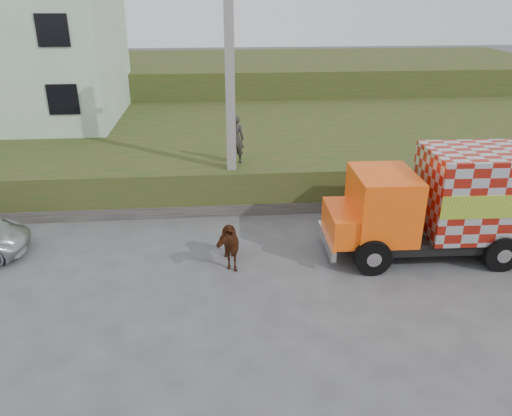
{
  "coord_description": "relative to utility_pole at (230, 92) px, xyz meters",
  "views": [
    {
      "loc": [
        -1.57,
        -11.52,
        7.05
      ],
      "look_at": [
        -0.43,
        1.63,
        1.3
      ],
      "focal_mm": 35.0,
      "sensor_mm": 36.0,
      "label": 1
    }
  ],
  "objects": [
    {
      "name": "retaining_strip",
      "position": [
        -1.0,
        -0.4,
        -3.88
      ],
      "size": [
        16.0,
        0.5,
        0.4
      ],
      "primitive_type": "cube",
      "color": "#595651",
      "rests_on": "ground"
    },
    {
      "name": "utility_pole",
      "position": [
        0.0,
        0.0,
        0.0
      ],
      "size": [
        1.2,
        0.3,
        8.0
      ],
      "color": "gray",
      "rests_on": "ground"
    },
    {
      "name": "cargo_truck",
      "position": [
        6.4,
        -3.74,
        -2.48
      ],
      "size": [
        7.02,
        2.59,
        3.1
      ],
      "rotation": [
        0.0,
        0.0,
        -0.03
      ],
      "color": "black",
      "rests_on": "ground"
    },
    {
      "name": "embankment_far",
      "position": [
        1.0,
        17.4,
        -2.58
      ],
      "size": [
        40.0,
        12.0,
        3.0
      ],
      "primitive_type": "cube",
      "color": "#294818",
      "rests_on": "ground"
    },
    {
      "name": "building",
      "position": [
        -10.0,
        8.4,
        0.42
      ],
      "size": [
        10.0,
        8.0,
        6.0
      ],
      "primitive_type": "cube",
      "color": "silver",
      "rests_on": "embankment"
    },
    {
      "name": "ground",
      "position": [
        1.0,
        -4.6,
        -4.08
      ],
      "size": [
        120.0,
        120.0,
        0.0
      ],
      "primitive_type": "plane",
      "color": "#474749",
      "rests_on": "ground"
    },
    {
      "name": "pedestrian",
      "position": [
        0.17,
        0.67,
        -1.73
      ],
      "size": [
        0.62,
        0.41,
        1.69
      ],
      "primitive_type": "imported",
      "rotation": [
        0.0,
        0.0,
        3.14
      ],
      "color": "#2F2C2A",
      "rests_on": "embankment"
    },
    {
      "name": "cow",
      "position": [
        -0.35,
        -3.81,
        -3.42
      ],
      "size": [
        0.91,
        1.64,
        1.32
      ],
      "primitive_type": "imported",
      "rotation": [
        0.0,
        0.0,
        0.13
      ],
      "color": "#371B0D",
      "rests_on": "ground"
    },
    {
      "name": "embankment",
      "position": [
        1.0,
        5.4,
        -3.33
      ],
      "size": [
        40.0,
        12.0,
        1.5
      ],
      "primitive_type": "cube",
      "color": "#294818",
      "rests_on": "ground"
    }
  ]
}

